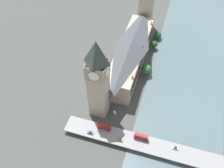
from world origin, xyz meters
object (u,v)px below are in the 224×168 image
at_px(double_decker_bus_lead, 104,127).
at_px(parliament_hall, 131,52).
at_px(double_decker_bus_mid, 141,137).
at_px(victoria_tower, 146,9).
at_px(car_southbound_mid, 175,148).
at_px(clock_tower, 98,78).
at_px(car_northbound_lead, 120,140).
at_px(car_southbound_extra, 90,133).
at_px(road_bridge, 175,152).

bearing_deg(double_decker_bus_lead, parliament_hall, -90.12).
bearing_deg(parliament_hall, double_decker_bus_mid, 109.28).
distance_m(victoria_tower, car_southbound_mid, 153.98).
bearing_deg(clock_tower, car_northbound_lead, 134.67).
bearing_deg(clock_tower, victoria_tower, -94.66).
height_order(double_decker_bus_lead, car_southbound_extra, double_decker_bus_lead).
bearing_deg(parliament_hall, car_southbound_extra, 84.12).
relative_size(car_northbound_lead, car_southbound_extra, 0.90).
bearing_deg(car_southbound_mid, road_bridge, 105.43).
bearing_deg(double_decker_bus_mid, car_northbound_lead, 23.16).
height_order(road_bridge, car_southbound_extra, car_southbound_extra).
xyz_separation_m(clock_tower, car_southbound_extra, (-1.22, 25.22, -32.89)).
relative_size(victoria_tower, car_southbound_extra, 11.20).
bearing_deg(car_northbound_lead, parliament_hall, -80.74).
relative_size(clock_tower, car_northbound_lead, 17.43).
xyz_separation_m(double_decker_bus_lead, car_southbound_mid, (-53.44, 0.57, -2.11)).
bearing_deg(car_northbound_lead, car_southbound_extra, 1.68).
bearing_deg(double_decker_bus_lead, double_decker_bus_mid, 179.99).
bearing_deg(victoria_tower, double_decker_bus_lead, 89.96).
bearing_deg(car_northbound_lead, double_decker_bus_mid, -156.84).
xyz_separation_m(parliament_hall, road_bridge, (-53.98, 83.50, -10.26)).
bearing_deg(car_southbound_extra, car_southbound_mid, -174.38).
xyz_separation_m(double_decker_bus_mid, car_southbound_mid, (-25.16, 0.56, -1.90)).
distance_m(double_decker_bus_lead, car_southbound_extra, 11.24).
height_order(double_decker_bus_mid, car_southbound_mid, double_decker_bus_mid).
xyz_separation_m(double_decker_bus_mid, car_northbound_lead, (14.04, 6.00, -1.88)).
xyz_separation_m(parliament_hall, double_decker_bus_mid, (-28.12, 80.38, -6.84)).
xyz_separation_m(double_decker_bus_lead, car_northbound_lead, (-14.24, 6.01, -2.09)).
distance_m(victoria_tower, double_decker_bus_lead, 143.63).
bearing_deg(double_decker_bus_lead, car_southbound_extra, 37.25).
xyz_separation_m(parliament_hall, victoria_tower, (0.05, -62.33, 9.74)).
height_order(double_decker_bus_mid, car_southbound_extra, double_decker_bus_mid).
xyz_separation_m(double_decker_bus_lead, car_southbound_extra, (8.80, 6.69, -2.07)).
bearing_deg(double_decker_bus_lead, victoria_tower, -90.04).
bearing_deg(car_southbound_extra, car_northbound_lead, -178.32).
distance_m(road_bridge, car_southbound_extra, 63.06).
relative_size(road_bridge, double_decker_bus_lead, 15.84).
xyz_separation_m(road_bridge, double_decker_bus_mid, (25.86, -3.12, 3.42)).
xyz_separation_m(clock_tower, road_bridge, (-64.16, 21.66, -34.45)).
bearing_deg(road_bridge, car_southbound_mid, -74.57).
bearing_deg(car_southbound_mid, parliament_hall, -56.65).
distance_m(road_bridge, double_decker_bus_mid, 26.27).
relative_size(double_decker_bus_mid, car_southbound_mid, 2.55).
height_order(clock_tower, road_bridge, clock_tower).
relative_size(parliament_hall, double_decker_bus_mid, 9.84).
height_order(parliament_hall, car_northbound_lead, parliament_hall).
bearing_deg(clock_tower, double_decker_bus_lead, 118.39).
bearing_deg(double_decker_bus_mid, parliament_hall, -70.72).
distance_m(double_decker_bus_mid, car_southbound_mid, 25.23).
distance_m(parliament_hall, car_southbound_extra, 87.95).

